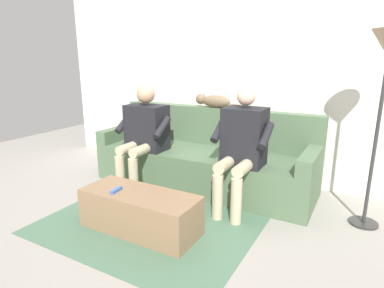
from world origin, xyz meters
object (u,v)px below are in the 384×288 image
cat_on_backrest (213,101)px  person_right_seated (144,131)px  coffee_table (140,212)px  person_left_seated (242,143)px  couch (205,161)px  remote_blue (116,190)px

cat_on_backrest → person_right_seated: bearing=49.7°
coffee_table → cat_on_backrest: size_ratio=1.73×
coffee_table → person_left_seated: 1.12m
couch → person_left_seated: person_left_seated is taller
couch → remote_blue: 1.28m
coffee_table → person_left_seated: bearing=-124.5°
coffee_table → cat_on_backrest: cat_on_backrest is taller
couch → cat_on_backrest: (0.04, -0.27, 0.65)m
cat_on_backrest → couch: bearing=97.7°
coffee_table → remote_blue: (0.19, 0.07, 0.18)m
coffee_table → person_right_seated: 1.12m
coffee_table → person_left_seated: (-0.57, -0.83, 0.48)m
couch → cat_on_backrest: 0.71m
couch → coffee_table: size_ratio=2.42×
coffee_table → person_right_seated: size_ratio=0.89×
person_left_seated → remote_blue: size_ratio=9.22×
couch → person_right_seated: bearing=32.0°
cat_on_backrest → remote_blue: 1.65m
person_left_seated → cat_on_backrest: bearing=-45.9°
person_right_seated → remote_blue: person_right_seated is taller
person_left_seated → coffee_table: bearing=55.5°
couch → cat_on_backrest: bearing=-82.3°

